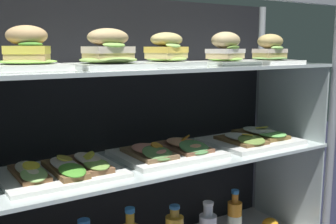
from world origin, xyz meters
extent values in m
cylinder|color=gray|center=(0.62, -0.19, 0.48)|extent=(0.03, 0.03, 0.95)
cylinder|color=gray|center=(0.62, 0.19, 0.48)|extent=(0.03, 0.03, 0.95)
cube|color=black|center=(0.00, 0.20, 0.49)|extent=(1.21, 0.01, 0.92)
cube|color=silver|center=(0.60, 0.00, 0.22)|extent=(0.01, 0.35, 0.37)
cube|color=silver|center=(0.00, 0.00, 0.41)|extent=(1.22, 0.36, 0.01)
cube|color=silver|center=(0.60, 0.00, 0.56)|extent=(0.01, 0.35, 0.29)
cube|color=silver|center=(0.00, 0.00, 0.71)|extent=(1.22, 0.36, 0.01)
cube|color=white|center=(-0.44, 0.03, 0.73)|extent=(0.20, 0.20, 0.02)
ellipsoid|color=#87C04E|center=(-0.44, 0.03, 0.74)|extent=(0.16, 0.13, 0.01)
cube|color=#DFB175|center=(-0.44, 0.03, 0.75)|extent=(0.13, 0.12, 0.02)
cube|color=#E4CD49|center=(-0.44, 0.03, 0.77)|extent=(0.14, 0.13, 0.02)
ellipsoid|color=#4E9330|center=(-0.44, 0.00, 0.79)|extent=(0.07, 0.06, 0.01)
ellipsoid|color=tan|center=(-0.44, 0.03, 0.81)|extent=(0.14, 0.13, 0.06)
cube|color=white|center=(-0.23, -0.04, 0.73)|extent=(0.20, 0.20, 0.02)
ellipsoid|color=#8DB257|center=(-0.23, -0.04, 0.75)|extent=(0.17, 0.14, 0.02)
cube|color=#E0BC80|center=(-0.23, -0.04, 0.76)|extent=(0.14, 0.11, 0.02)
cube|color=#F1DAC6|center=(-0.23, -0.04, 0.77)|extent=(0.14, 0.11, 0.02)
ellipsoid|color=#8CC256|center=(-0.23, -0.08, 0.79)|extent=(0.08, 0.05, 0.02)
ellipsoid|color=tan|center=(-0.23, -0.04, 0.81)|extent=(0.14, 0.11, 0.05)
cube|color=white|center=(0.00, 0.01, 0.73)|extent=(0.19, 0.19, 0.01)
ellipsoid|color=#96C159|center=(0.00, 0.01, 0.74)|extent=(0.14, 0.12, 0.02)
cube|color=#DEC97B|center=(0.00, 0.01, 0.75)|extent=(0.15, 0.13, 0.02)
cube|color=#F1C84A|center=(0.00, 0.01, 0.77)|extent=(0.16, 0.14, 0.02)
ellipsoid|color=#96C663|center=(0.00, -0.03, 0.79)|extent=(0.08, 0.06, 0.02)
ellipsoid|color=tan|center=(0.00, 0.01, 0.81)|extent=(0.16, 0.14, 0.05)
cube|color=white|center=(0.22, -0.03, 0.73)|extent=(0.18, 0.18, 0.01)
ellipsoid|color=#88C050|center=(0.22, -0.03, 0.74)|extent=(0.13, 0.11, 0.01)
cube|color=#DBBD85|center=(0.22, -0.03, 0.75)|extent=(0.15, 0.12, 0.02)
cube|color=silver|center=(0.22, -0.03, 0.77)|extent=(0.15, 0.13, 0.02)
ellipsoid|color=olive|center=(0.22, -0.07, 0.78)|extent=(0.08, 0.06, 0.02)
ellipsoid|color=tan|center=(0.22, -0.03, 0.80)|extent=(0.15, 0.13, 0.06)
cube|color=white|center=(0.43, -0.04, 0.73)|extent=(0.19, 0.19, 0.01)
ellipsoid|color=#628B47|center=(0.43, -0.04, 0.74)|extent=(0.14, 0.12, 0.01)
cube|color=tan|center=(0.43, -0.04, 0.75)|extent=(0.11, 0.08, 0.02)
cube|color=beige|center=(0.43, -0.04, 0.77)|extent=(0.11, 0.09, 0.02)
ellipsoid|color=#86B45B|center=(0.43, -0.07, 0.78)|extent=(0.06, 0.03, 0.01)
ellipsoid|color=tan|center=(0.43, -0.04, 0.80)|extent=(0.11, 0.09, 0.05)
cube|color=white|center=(-0.37, 0.00, 0.42)|extent=(0.34, 0.27, 0.01)
cube|color=brown|center=(-0.46, 0.01, 0.43)|extent=(0.08, 0.19, 0.01)
ellipsoid|color=#8FBA65|center=(-0.46, -0.05, 0.45)|extent=(0.08, 0.10, 0.03)
ellipsoid|color=#F3EAC5|center=(-0.46, 0.01, 0.45)|extent=(0.07, 0.15, 0.02)
cylinder|color=yellow|center=(-0.45, -0.01, 0.46)|extent=(0.06, 0.06, 0.02)
cube|color=brown|center=(-0.36, -0.01, 0.44)|extent=(0.08, 0.21, 0.02)
ellipsoid|color=#4D9C30|center=(-0.36, -0.08, 0.45)|extent=(0.07, 0.11, 0.03)
ellipsoid|color=white|center=(-0.36, -0.01, 0.45)|extent=(0.07, 0.17, 0.02)
cylinder|color=yellow|center=(-0.35, 0.01, 0.46)|extent=(0.06, 0.06, 0.02)
cube|color=brown|center=(-0.28, 0.00, 0.44)|extent=(0.08, 0.21, 0.01)
ellipsoid|color=#7AA347|center=(-0.28, -0.06, 0.45)|extent=(0.07, 0.11, 0.02)
ellipsoid|color=#F3DEC8|center=(-0.28, 0.00, 0.45)|extent=(0.07, 0.17, 0.02)
cylinder|color=yellow|center=(-0.29, -0.01, 0.46)|extent=(0.04, 0.04, 0.03)
cube|color=white|center=(0.00, 0.01, 0.42)|extent=(0.34, 0.27, 0.02)
cube|color=brown|center=(-0.08, 0.00, 0.44)|extent=(0.12, 0.19, 0.01)
ellipsoid|color=#567F43|center=(-0.08, -0.06, 0.45)|extent=(0.13, 0.12, 0.04)
ellipsoid|color=#EE927D|center=(-0.08, 0.00, 0.45)|extent=(0.10, 0.15, 0.02)
cylinder|color=orange|center=(-0.06, -0.02, 0.46)|extent=(0.05, 0.05, 0.02)
cube|color=brown|center=(0.07, 0.01, 0.44)|extent=(0.12, 0.20, 0.01)
ellipsoid|color=#4E8448|center=(0.07, -0.05, 0.45)|extent=(0.11, 0.10, 0.04)
ellipsoid|color=#F2A878|center=(0.07, 0.01, 0.45)|extent=(0.10, 0.16, 0.02)
cylinder|color=orange|center=(0.08, 0.02, 0.46)|extent=(0.06, 0.06, 0.03)
cube|color=white|center=(0.37, -0.01, 0.42)|extent=(0.34, 0.27, 0.02)
cube|color=brown|center=(0.31, -0.02, 0.44)|extent=(0.12, 0.18, 0.01)
ellipsoid|color=olive|center=(0.31, -0.08, 0.45)|extent=(0.11, 0.10, 0.03)
ellipsoid|color=silver|center=(0.31, -0.02, 0.45)|extent=(0.10, 0.15, 0.01)
cylinder|color=yellow|center=(0.32, -0.05, 0.46)|extent=(0.06, 0.06, 0.01)
cube|color=brown|center=(0.44, 0.01, 0.44)|extent=(0.12, 0.21, 0.01)
ellipsoid|color=#65B453|center=(0.44, -0.06, 0.45)|extent=(0.11, 0.11, 0.02)
ellipsoid|color=silver|center=(0.44, 0.01, 0.45)|extent=(0.10, 0.17, 0.02)
cylinder|color=#F2E349|center=(0.45, 0.01, 0.46)|extent=(0.06, 0.06, 0.02)
cylinder|color=#2F6FB6|center=(-0.31, -0.01, 0.26)|extent=(0.04, 0.04, 0.01)
cylinder|color=gold|center=(-0.16, -0.02, 0.23)|extent=(0.03, 0.03, 0.05)
cylinder|color=teal|center=(-0.16, -0.02, 0.27)|extent=(0.03, 0.03, 0.02)
cylinder|color=gold|center=(0.01, -0.03, 0.23)|extent=(0.03, 0.03, 0.03)
cylinder|color=teal|center=(0.01, -0.03, 0.25)|extent=(0.04, 0.04, 0.01)
cylinder|color=silver|center=(0.16, -0.02, 0.20)|extent=(0.03, 0.03, 0.04)
cylinder|color=white|center=(0.16, -0.02, 0.22)|extent=(0.04, 0.04, 0.01)
cylinder|color=orange|center=(0.31, 0.00, 0.11)|extent=(0.06, 0.06, 0.15)
cylinder|color=silver|center=(0.31, 0.00, 0.11)|extent=(0.06, 0.06, 0.04)
cylinder|color=orange|center=(0.31, 0.00, 0.20)|extent=(0.03, 0.03, 0.04)
cylinder|color=#3070B0|center=(0.31, 0.00, 0.23)|extent=(0.03, 0.03, 0.01)
camera|label=1|loc=(-0.73, -1.12, 0.78)|focal=43.46mm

